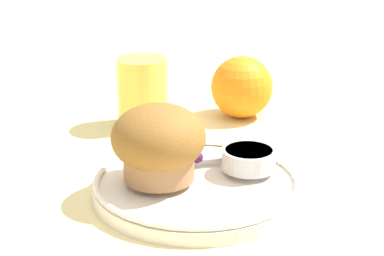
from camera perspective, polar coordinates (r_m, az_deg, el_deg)
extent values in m
plane|color=beige|center=(0.68, -0.84, -5.28)|extent=(3.00, 3.00, 0.00)
cylinder|color=silver|center=(0.66, 0.40, -5.36)|extent=(0.21, 0.21, 0.01)
torus|color=silver|center=(0.66, 0.40, -4.58)|extent=(0.21, 0.21, 0.01)
cylinder|color=#9E7047|center=(0.65, -2.96, -3.01)|extent=(0.07, 0.07, 0.04)
ellipsoid|color=brown|center=(0.64, -3.01, -0.82)|extent=(0.09, 0.09, 0.07)
cylinder|color=silver|center=(0.67, 5.06, -2.75)|extent=(0.06, 0.06, 0.02)
cylinder|color=silver|center=(0.67, 5.08, -2.08)|extent=(0.05, 0.05, 0.00)
sphere|color=#4C194C|center=(0.69, -0.66, -2.58)|extent=(0.01, 0.01, 0.01)
sphere|color=#4C194C|center=(0.68, 0.42, -2.60)|extent=(0.01, 0.01, 0.01)
cube|color=silver|center=(0.70, 1.95, -2.67)|extent=(0.16, 0.06, 0.00)
sphere|color=orange|center=(0.88, 4.45, 3.65)|extent=(0.08, 0.08, 0.08)
cylinder|color=#EAD14C|center=(0.84, -4.42, 3.19)|extent=(0.07, 0.07, 0.09)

